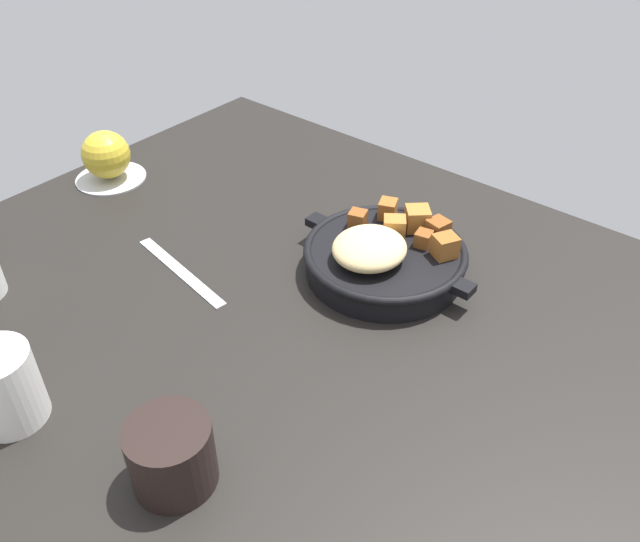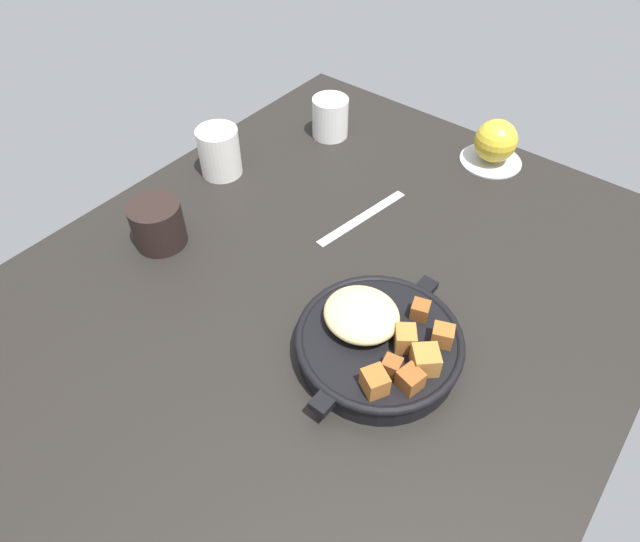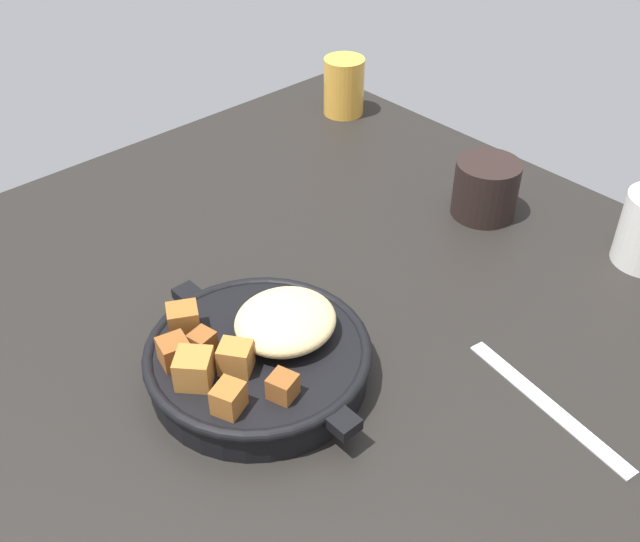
{
  "view_description": "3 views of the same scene",
  "coord_description": "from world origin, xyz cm",
  "views": [
    {
      "loc": [
        -42.22,
        47.9,
        55.27
      ],
      "look_at": [
        -2.3,
        -0.44,
        6.8
      ],
      "focal_mm": 36.78,
      "sensor_mm": 36.0,
      "label": 1
    },
    {
      "loc": [
        -41.98,
        -33.41,
        61.34
      ],
      "look_at": [
        0.15,
        0.15,
        4.83
      ],
      "focal_mm": 30.79,
      "sensor_mm": 36.0,
      "label": 2
    },
    {
      "loc": [
        38.97,
        -43.41,
        53.76
      ],
      "look_at": [
        -5.56,
        -2.76,
        6.91
      ],
      "focal_mm": 41.79,
      "sensor_mm": 36.0,
      "label": 3
    }
  ],
  "objects": [
    {
      "name": "juice_glass_amber",
      "position": [
        -40.59,
        34.35,
        4.54
      ],
      "size": [
        6.44,
        6.44,
        9.07
      ],
      "primitive_type": "cylinder",
      "color": "gold",
      "rests_on": "ground_plane"
    },
    {
      "name": "cast_iron_skillet",
      "position": [
        -3.57,
        -12.56,
        2.86
      ],
      "size": [
        26.52,
        22.23,
        7.42
      ],
      "color": "black",
      "rests_on": "ground_plane"
    },
    {
      "name": "butter_knife",
      "position": [
        18.01,
        5.15,
        0.18
      ],
      "size": [
        19.78,
        4.69,
        0.36
      ],
      "primitive_type": "cube",
      "rotation": [
        0.0,
        0.0,
        -0.16
      ],
      "color": "silver",
      "rests_on": "ground_plane"
    },
    {
      "name": "ground_plane",
      "position": [
        0.0,
        0.0,
        -1.2
      ],
      "size": [
        108.71,
        86.02,
        2.4
      ],
      "primitive_type": "cube",
      "color": "black"
    },
    {
      "name": "coffee_mug_dark",
      "position": [
        -7.02,
        27.31,
        3.71
      ],
      "size": [
        8.28,
        8.28,
        7.42
      ],
      "primitive_type": "cylinder",
      "color": "black",
      "rests_on": "ground_plane"
    }
  ]
}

